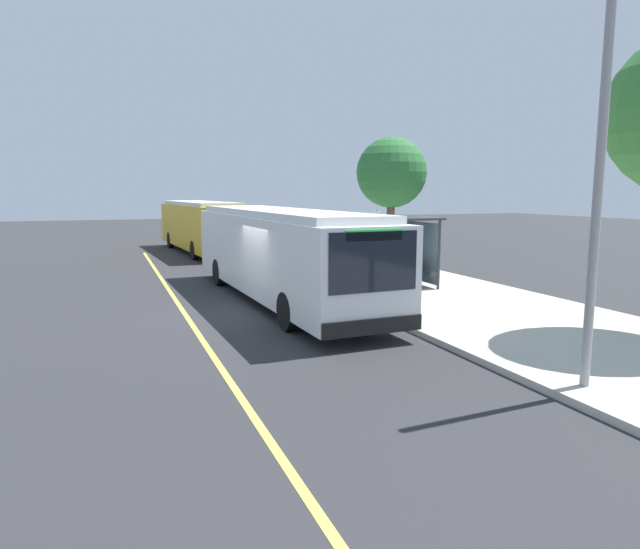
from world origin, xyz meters
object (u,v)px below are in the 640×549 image
Objects in this scene: transit_bus_second at (201,225)px; route_sign_post at (377,241)px; waiting_bench at (405,272)px; transit_bus_main at (281,251)px.

transit_bus_second and route_sign_post have the same top height.
waiting_bench is (15.22, 4.89, -0.98)m from transit_bus_second.
route_sign_post reaches higher than waiting_bench.
transit_bus_second is 16.01m from waiting_bench.
transit_bus_main is 3.09m from route_sign_post.
transit_bus_second is (-15.65, -0.05, -0.00)m from transit_bus_main.
transit_bus_main is at bearing -115.09° from route_sign_post.
transit_bus_main is 4.51× the size of route_sign_post.
route_sign_post is (1.30, 2.78, 0.34)m from transit_bus_main.
waiting_bench is (-0.44, 4.84, -0.99)m from transit_bus_main.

